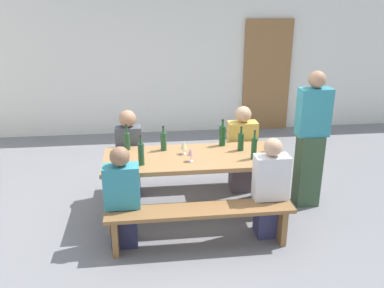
{
  "coord_description": "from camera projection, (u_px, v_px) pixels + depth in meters",
  "views": [
    {
      "loc": [
        -0.54,
        -4.43,
        2.53
      ],
      "look_at": [
        0.0,
        0.0,
        0.9
      ],
      "focal_mm": 38.6,
      "sensor_mm": 36.0,
      "label": 1
    }
  ],
  "objects": [
    {
      "name": "wine_glass_2",
      "position": [
        191.0,
        152.0,
        4.61
      ],
      "size": [
        0.08,
        0.08,
        0.16
      ],
      "color": "silver",
      "rests_on": "tasting_table"
    },
    {
      "name": "wine_bottle_1",
      "position": [
        241.0,
        141.0,
        4.94
      ],
      "size": [
        0.07,
        0.07,
        0.3
      ],
      "color": "#194723",
      "rests_on": "tasting_table"
    },
    {
      "name": "bench_far",
      "position": [
        186.0,
        164.0,
        5.6
      ],
      "size": [
        1.95,
        0.3,
        0.45
      ],
      "color": "olive",
      "rests_on": "ground"
    },
    {
      "name": "seated_guest_near_1",
      "position": [
        270.0,
        190.0,
        4.44
      ],
      "size": [
        0.36,
        0.24,
        1.13
      ],
      "rotation": [
        0.0,
        0.0,
        1.57
      ],
      "color": "navy",
      "rests_on": "ground"
    },
    {
      "name": "tasting_table",
      "position": [
        192.0,
        162.0,
        4.83
      ],
      "size": [
        2.05,
        0.83,
        0.75
      ],
      "color": "#9E7247",
      "rests_on": "ground"
    },
    {
      "name": "standing_host",
      "position": [
        311.0,
        142.0,
        5.01
      ],
      "size": [
        0.38,
        0.24,
        1.7
      ],
      "rotation": [
        0.0,
        0.0,
        3.14
      ],
      "color": "#375136",
      "rests_on": "ground"
    },
    {
      "name": "wine_bottle_0",
      "position": [
        254.0,
        148.0,
        4.68
      ],
      "size": [
        0.06,
        0.06,
        0.34
      ],
      "color": "#194723",
      "rests_on": "tasting_table"
    },
    {
      "name": "wine_glass_1",
      "position": [
        184.0,
        146.0,
        4.83
      ],
      "size": [
        0.08,
        0.08,
        0.15
      ],
      "color": "silver",
      "rests_on": "tasting_table"
    },
    {
      "name": "wine_glass_0",
      "position": [
        127.0,
        157.0,
        4.45
      ],
      "size": [
        0.08,
        0.08,
        0.17
      ],
      "color": "silver",
      "rests_on": "tasting_table"
    },
    {
      "name": "wooden_door",
      "position": [
        267.0,
        76.0,
        7.86
      ],
      "size": [
        0.9,
        0.06,
        2.1
      ],
      "primitive_type": "cube",
      "color": "olive",
      "rests_on": "ground"
    },
    {
      "name": "wine_bottle_2",
      "position": [
        127.0,
        141.0,
        4.96
      ],
      "size": [
        0.07,
        0.07,
        0.32
      ],
      "color": "#234C2D",
      "rests_on": "tasting_table"
    },
    {
      "name": "bench_near",
      "position": [
        200.0,
        217.0,
        4.27
      ],
      "size": [
        1.95,
        0.3,
        0.45
      ],
      "color": "olive",
      "rests_on": "ground"
    },
    {
      "name": "wine_glass_3",
      "position": [
        113.0,
        156.0,
        4.5
      ],
      "size": [
        0.07,
        0.07,
        0.15
      ],
      "color": "silver",
      "rests_on": "tasting_table"
    },
    {
      "name": "wine_bottle_3",
      "position": [
        164.0,
        141.0,
        4.94
      ],
      "size": [
        0.07,
        0.07,
        0.31
      ],
      "color": "#234C2D",
      "rests_on": "tasting_table"
    },
    {
      "name": "back_wall",
      "position": [
        170.0,
        47.0,
        7.59
      ],
      "size": [
        14.0,
        0.2,
        3.2
      ],
      "primitive_type": "cube",
      "color": "silver",
      "rests_on": "ground"
    },
    {
      "name": "wine_bottle_5",
      "position": [
        222.0,
        135.0,
        5.1
      ],
      "size": [
        0.08,
        0.08,
        0.34
      ],
      "color": "#194723",
      "rests_on": "tasting_table"
    },
    {
      "name": "wine_bottle_4",
      "position": [
        141.0,
        154.0,
        4.51
      ],
      "size": [
        0.07,
        0.07,
        0.34
      ],
      "color": "#234C2D",
      "rests_on": "tasting_table"
    },
    {
      "name": "seated_guest_far_0",
      "position": [
        129.0,
        155.0,
        5.3
      ],
      "size": [
        0.32,
        0.24,
        1.17
      ],
      "rotation": [
        0.0,
        0.0,
        -1.57
      ],
      "color": "#41346D",
      "rests_on": "ground"
    },
    {
      "name": "ground_plane",
      "position": [
        192.0,
        213.0,
        5.06
      ],
      "size": [
        24.0,
        24.0,
        0.0
      ],
      "primitive_type": "plane",
      "color": "slate"
    },
    {
      "name": "seated_guest_near_0",
      "position": [
        123.0,
        199.0,
        4.26
      ],
      "size": [
        0.36,
        0.24,
        1.11
      ],
      "rotation": [
        0.0,
        0.0,
        1.57
      ],
      "color": "#292947",
      "rests_on": "ground"
    },
    {
      "name": "seated_guest_far_1",
      "position": [
        242.0,
        151.0,
        5.47
      ],
      "size": [
        0.38,
        0.24,
        1.17
      ],
      "rotation": [
        0.0,
        0.0,
        -1.57
      ],
      "color": "#56474D",
      "rests_on": "ground"
    }
  ]
}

